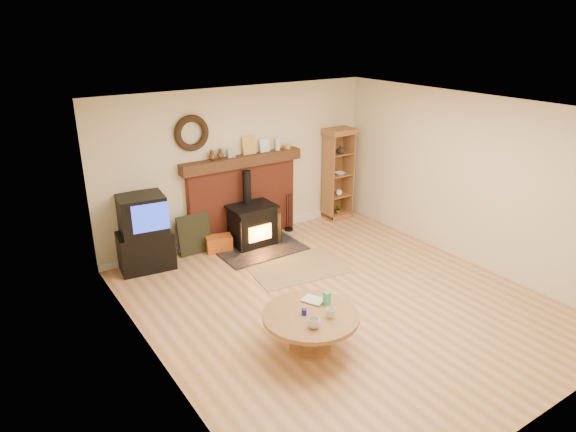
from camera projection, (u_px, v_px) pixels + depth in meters
ground at (340, 302)px, 6.98m from camera, size 5.50×5.50×0.00m
room_shell at (339, 180)px, 6.43m from camera, size 5.02×5.52×2.61m
chimney_breast at (243, 194)px, 8.77m from camera, size 2.20×0.22×1.78m
wood_stove at (253, 227)px, 8.60m from camera, size 1.40×1.00×1.27m
area_rug at (297, 268)px, 7.93m from camera, size 1.57×1.18×0.01m
tv_unit at (144, 234)px, 7.75m from camera, size 0.86×0.65×1.17m
curio_cabinet at (337, 174)px, 9.67m from camera, size 0.56×0.40×1.74m
firelog_box at (219, 244)px, 8.47m from camera, size 0.47×0.37×0.26m
leaning_painting at (194, 234)px, 8.33m from camera, size 0.55×0.15×0.66m
fire_tools at (289, 223)px, 9.31m from camera, size 0.16×0.16×0.70m
coffee_table at (311, 321)px, 5.85m from camera, size 1.11×1.11×0.63m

